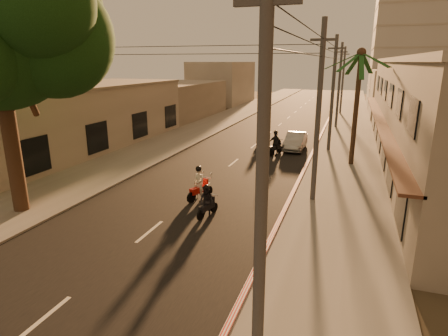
{
  "coord_description": "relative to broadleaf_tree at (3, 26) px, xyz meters",
  "views": [
    {
      "loc": [
        7.74,
        -10.83,
        7.01
      ],
      "look_at": [
        1.34,
        7.95,
        1.36
      ],
      "focal_mm": 30.0,
      "sensor_mm": 36.0,
      "label": 1
    }
  ],
  "objects": [
    {
      "name": "scooter_far_a",
      "position": [
        7.11,
        18.72,
        -7.73
      ],
      "size": [
        1.05,
        1.61,
        1.64
      ],
      "rotation": [
        0.0,
        0.0,
        -0.32
      ],
      "color": "black",
      "rests_on": "ground"
    },
    {
      "name": "left_building",
      "position": [
        -7.37,
        11.86,
        -5.88
      ],
      "size": [
        8.2,
        24.2,
        5.2
      ],
      "color": "#ADA69C",
      "rests_on": "ground"
    },
    {
      "name": "sidewalk_left",
      "position": [
        -0.89,
        17.86,
        -8.42
      ],
      "size": [
        5.0,
        140.0,
        0.12
      ],
      "primitive_type": "cube",
      "color": "slate",
      "rests_on": "ground"
    },
    {
      "name": "sidewalk_right",
      "position": [
        14.11,
        17.86,
        -8.42
      ],
      "size": [
        5.0,
        140.0,
        0.12
      ],
      "primitive_type": "cube",
      "color": "slate",
      "rests_on": "ground"
    },
    {
      "name": "curb_stripe",
      "position": [
        11.71,
        12.86,
        -8.38
      ],
      "size": [
        0.2,
        60.0,
        0.2
      ],
      "primitive_type": "cube",
      "color": "red",
      "rests_on": "ground"
    },
    {
      "name": "scooter_mid_a",
      "position": [
        8.34,
        2.17,
        -7.75
      ],
      "size": [
        0.99,
        1.59,
        1.59
      ],
      "rotation": [
        0.0,
        0.0,
        -0.24
      ],
      "color": "black",
      "rests_on": "ground"
    },
    {
      "name": "parked_car",
      "position": [
        10.17,
        17.6,
        -7.78
      ],
      "size": [
        1.52,
        4.24,
        1.39
      ],
      "primitive_type": "imported",
      "rotation": [
        0.0,
        0.0,
        -0.01
      ],
      "color": "#A3A7AB",
      "rests_on": "ground"
    },
    {
      "name": "filler_right",
      "position": [
        20.61,
        42.86,
        -5.48
      ],
      "size": [
        8.0,
        14.0,
        6.0
      ],
      "primitive_type": "cube",
      "color": "#ADA69C",
      "rests_on": "ground"
    },
    {
      "name": "palm_tree",
      "position": [
        14.61,
        13.86,
        -1.33
      ],
      "size": [
        5.0,
        5.0,
        8.2
      ],
      "color": "black",
      "rests_on": "ground"
    },
    {
      "name": "scooter_red",
      "position": [
        7.15,
        4.13,
        -7.65
      ],
      "size": [
        1.02,
        1.8,
        1.86
      ],
      "rotation": [
        0.0,
        0.0,
        -0.36
      ],
      "color": "black",
      "rests_on": "ground"
    },
    {
      "name": "road",
      "position": [
        6.61,
        17.86,
        -8.47
      ],
      "size": [
        10.0,
        140.0,
        0.02
      ],
      "primitive_type": "cube",
      "color": "black",
      "rests_on": "ground"
    },
    {
      "name": "scooter_mid_b",
      "position": [
        8.96,
        15.16,
        -7.59
      ],
      "size": [
        1.34,
        1.91,
        1.95
      ],
      "rotation": [
        0.0,
        0.0,
        -0.31
      ],
      "color": "black",
      "rests_on": "ground"
    },
    {
      "name": "ground",
      "position": [
        6.61,
        -2.14,
        -8.48
      ],
      "size": [
        160.0,
        160.0,
        0.0
      ],
      "primitive_type": "plane",
      "color": "#383023",
      "rests_on": "ground"
    },
    {
      "name": "filler_left_far",
      "position": [
        -7.39,
        49.86,
        -4.98
      ],
      "size": [
        8.0,
        14.0,
        7.0
      ],
      "primitive_type": "cube",
      "color": "#ADA69C",
      "rests_on": "ground"
    },
    {
      "name": "utility_poles",
      "position": [
        12.81,
        17.86,
        -1.94
      ],
      "size": [
        1.2,
        48.26,
        9.0
      ],
      "color": "#38383A",
      "rests_on": "ground"
    },
    {
      "name": "filler_left_near",
      "position": [
        -7.39,
        31.86,
        -6.28
      ],
      "size": [
        8.0,
        14.0,
        4.4
      ],
      "primitive_type": "cube",
      "color": "#ADA69C",
      "rests_on": "ground"
    },
    {
      "name": "distant_tower",
      "position": [
        22.61,
        53.86,
        5.52
      ],
      "size": [
        12.1,
        12.1,
        28.0
      ],
      "color": "#B7B5B2",
      "rests_on": "ground"
    },
    {
      "name": "broadleaf_tree",
      "position": [
        0.0,
        0.0,
        0.0
      ],
      "size": [
        9.6,
        8.7,
        12.1
      ],
      "color": "black",
      "rests_on": "ground"
    }
  ]
}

